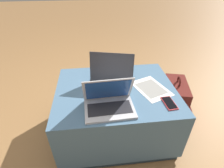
{
  "coord_description": "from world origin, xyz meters",
  "views": [
    {
      "loc": [
        -0.15,
        -1.07,
        1.26
      ],
      "look_at": [
        -0.04,
        -0.04,
        0.54
      ],
      "focal_mm": 28.0,
      "sensor_mm": 36.0,
      "label": 1
    }
  ],
  "objects": [
    {
      "name": "laptop_far",
      "position": [
        -0.01,
        0.16,
        0.51
      ],
      "size": [
        0.39,
        0.32,
        0.25
      ],
      "rotation": [
        0.0,
        0.0,
        2.89
      ],
      "color": "#333338",
      "rests_on": "ottoman"
    },
    {
      "name": "ground_plane",
      "position": [
        0.0,
        0.0,
        0.0
      ],
      "size": [
        14.0,
        14.0,
        0.0
      ],
      "primitive_type": "plane",
      "color": "#9E7042"
    },
    {
      "name": "laptop_near",
      "position": [
        -0.07,
        -0.2,
        0.51
      ],
      "size": [
        0.33,
        0.24,
        0.22
      ],
      "rotation": [
        0.0,
        0.0,
        0.04
      ],
      "color": "silver",
      "rests_on": "ottoman"
    },
    {
      "name": "ottoman",
      "position": [
        0.0,
        0.0,
        0.23
      ],
      "size": [
        0.92,
        0.73,
        0.46
      ],
      "color": "#2A3D4E",
      "rests_on": "ground_plane"
    },
    {
      "name": "backpack",
      "position": [
        0.57,
        0.09,
        0.19
      ],
      "size": [
        0.29,
        0.38,
        0.47
      ],
      "rotation": [
        0.0,
        0.0,
        1.31
      ],
      "color": "#5B1E19",
      "rests_on": "ground_plane"
    },
    {
      "name": "paper_sheet",
      "position": [
        0.27,
        -0.02,
        0.46
      ],
      "size": [
        0.3,
        0.35,
        0.0
      ],
      "rotation": [
        0.0,
        0.0,
        0.36
      ],
      "color": "white",
      "rests_on": "ottoman"
    },
    {
      "name": "cell_phone",
      "position": [
        0.34,
        -0.21,
        0.47
      ],
      "size": [
        0.08,
        0.14,
        0.01
      ],
      "rotation": [
        0.0,
        0.0,
        0.07
      ],
      "color": "red",
      "rests_on": "ottoman"
    }
  ]
}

